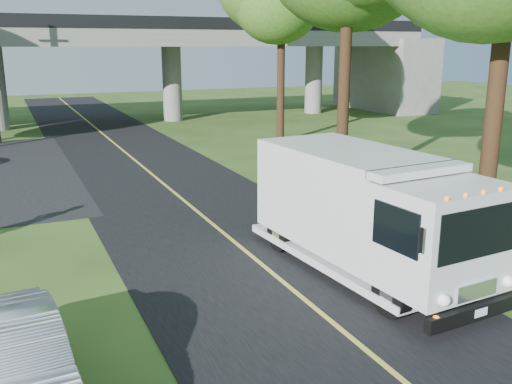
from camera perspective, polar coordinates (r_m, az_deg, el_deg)
ground at (r=12.51m, az=6.29°, el=-11.87°), size 120.00×120.00×0.00m
road at (r=21.18m, az=-7.41°, el=-0.72°), size 7.00×90.00×0.02m
lane_line at (r=21.17m, az=-7.41°, el=-0.67°), size 0.12×90.00×0.01m
overpass at (r=42.02m, az=-16.57°, el=12.63°), size 54.00×10.00×7.30m
step_van at (r=14.23m, az=11.06°, el=-1.70°), size 3.19×7.33×3.00m
silver_sedan at (r=9.95m, az=-23.15°, el=-15.68°), size 1.98×4.57×1.46m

